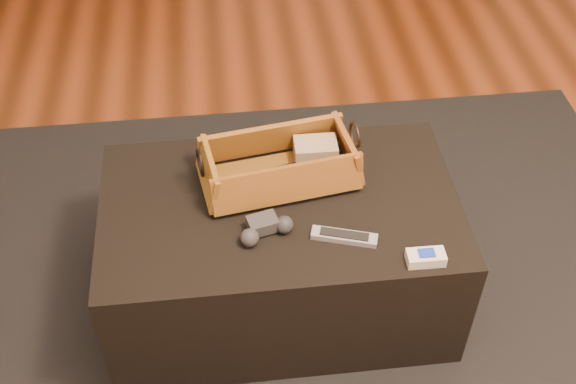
{
  "coord_description": "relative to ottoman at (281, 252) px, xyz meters",
  "views": [
    {
      "loc": [
        -0.07,
        -1.37,
        1.86
      ],
      "look_at": [
        0.09,
        0.01,
        0.49
      ],
      "focal_mm": 45.0,
      "sensor_mm": 36.0,
      "label": 1
    }
  ],
  "objects": [
    {
      "name": "game_controller",
      "position": [
        -0.05,
        -0.11,
        0.23
      ],
      "size": [
        0.16,
        0.11,
        0.05
      ],
      "color": "#2F3032",
      "rests_on": "ottoman"
    },
    {
      "name": "silver_remote",
      "position": [
        0.15,
        -0.15,
        0.22
      ],
      "size": [
        0.18,
        0.09,
        0.02
      ],
      "color": "#A0A1A7",
      "rests_on": "ottoman"
    },
    {
      "name": "floor",
      "position": [
        -0.07,
        -0.03,
        -0.23
      ],
      "size": [
        5.0,
        5.5,
        0.01
      ],
      "primitive_type": "cube",
      "color": "brown",
      "rests_on": "ground"
    },
    {
      "name": "ottoman",
      "position": [
        0.0,
        0.0,
        0.0
      ],
      "size": [
        1.0,
        0.6,
        0.42
      ],
      "primitive_type": "cube",
      "color": "black",
      "rests_on": "area_rug"
    },
    {
      "name": "tv_remote",
      "position": [
        -0.01,
        0.08,
        0.24
      ],
      "size": [
        0.24,
        0.11,
        0.02
      ],
      "primitive_type": "cube",
      "rotation": [
        0.0,
        0.0,
        0.26
      ],
      "color": "black",
      "rests_on": "wicker_basket"
    },
    {
      "name": "cloth_bundle",
      "position": [
        0.12,
        0.15,
        0.26
      ],
      "size": [
        0.12,
        0.09,
        0.07
      ],
      "primitive_type": "cube",
      "rotation": [
        0.0,
        0.0,
        -0.02
      ],
      "color": "#C8AB8B",
      "rests_on": "wicker_basket"
    },
    {
      "name": "cream_gadget",
      "position": [
        0.35,
        -0.25,
        0.23
      ],
      "size": [
        0.1,
        0.05,
        0.04
      ],
      "color": "white",
      "rests_on": "ottoman"
    },
    {
      "name": "area_rug",
      "position": [
        0.0,
        -0.05,
        -0.22
      ],
      "size": [
        2.6,
        2.0,
        0.01
      ],
      "primitive_type": "cube",
      "color": "black",
      "rests_on": "floor"
    },
    {
      "name": "wicker_basket",
      "position": [
        0.01,
        0.1,
        0.26
      ],
      "size": [
        0.47,
        0.3,
        0.16
      ],
      "color": "#8E5D20",
      "rests_on": "ottoman"
    }
  ]
}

